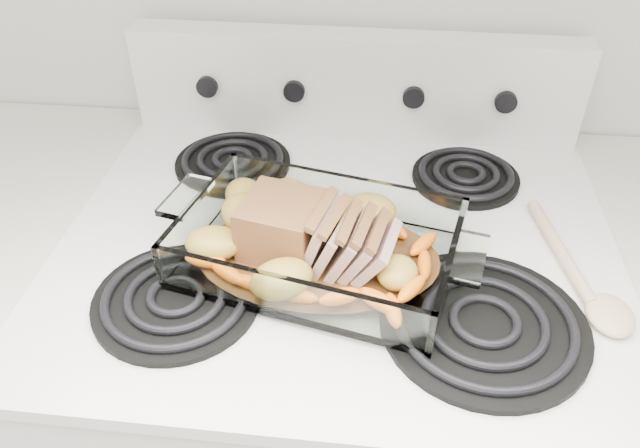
# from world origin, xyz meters

# --- Properties ---
(electric_range) EXTENTS (0.78, 0.70, 1.12)m
(electric_range) POSITION_xyz_m (0.00, 1.66, 0.48)
(electric_range) COLOR silver
(electric_range) RESTS_ON ground
(counter_left) EXTENTS (0.58, 0.68, 0.93)m
(counter_left) POSITION_xyz_m (-0.67, 1.66, 0.47)
(counter_left) COLOR silver
(counter_left) RESTS_ON ground
(baking_dish) EXTENTS (0.35, 0.23, 0.07)m
(baking_dish) POSITION_xyz_m (-0.02, 1.58, 0.96)
(baking_dish) COLOR white
(baking_dish) RESTS_ON electric_range
(pork_roast) EXTENTS (0.20, 0.10, 0.08)m
(pork_roast) POSITION_xyz_m (-0.04, 1.58, 0.99)
(pork_roast) COLOR brown
(pork_roast) RESTS_ON baking_dish
(roast_vegetables) EXTENTS (0.37, 0.20, 0.05)m
(roast_vegetables) POSITION_xyz_m (-0.02, 1.62, 0.97)
(roast_vegetables) COLOR orange
(roast_vegetables) RESTS_ON baking_dish
(wooden_spoon) EXTENTS (0.09, 0.26, 0.02)m
(wooden_spoon) POSITION_xyz_m (0.33, 1.57, 0.95)
(wooden_spoon) COLOR beige
(wooden_spoon) RESTS_ON electric_range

